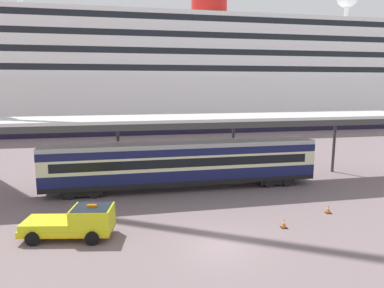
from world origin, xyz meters
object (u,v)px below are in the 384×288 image
at_px(traffic_cone_near, 328,209).
at_px(traffic_cone_mid, 284,223).
at_px(train_carriage, 183,163).
at_px(service_truck, 77,222).
at_px(cruise_ship, 198,78).

bearing_deg(traffic_cone_near, traffic_cone_mid, -157.49).
height_order(train_carriage, traffic_cone_near, train_carriage).
bearing_deg(train_carriage, traffic_cone_near, -40.54).
relative_size(train_carriage, service_truck, 4.21).
height_order(cruise_ship, train_carriage, cruise_ship).
bearing_deg(traffic_cone_mid, cruise_ship, 83.32).
xyz_separation_m(cruise_ship, traffic_cone_near, (-2.09, -52.00, -10.07)).
height_order(cruise_ship, traffic_cone_near, cruise_ship).
bearing_deg(cruise_ship, service_truck, -109.75).
height_order(service_truck, traffic_cone_mid, service_truck).
xyz_separation_m(cruise_ship, train_carriage, (-11.10, -44.30, -8.05)).
bearing_deg(train_carriage, service_truck, -133.14).
bearing_deg(train_carriage, cruise_ship, 75.94).
height_order(train_carriage, service_truck, train_carriage).
relative_size(cruise_ship, service_truck, 22.13).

